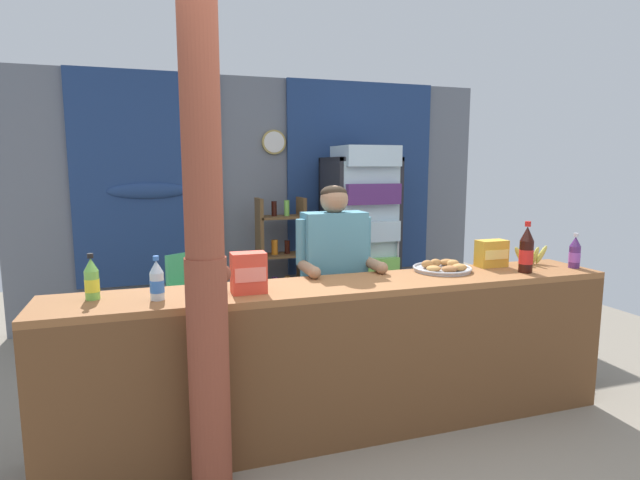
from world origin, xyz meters
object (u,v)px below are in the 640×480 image
(plastic_lawn_chair, at_px, (196,295))
(soda_bottle_cola, at_px, (526,251))
(timber_post, at_px, (206,268))
(soda_bottle_water, at_px, (157,281))
(soda_bottle_grape_soda, at_px, (575,253))
(snack_box_crackers, at_px, (249,273))
(soda_bottle_lime_soda, at_px, (92,280))
(shopkeeper, at_px, (334,266))
(snack_box_choco_powder, at_px, (491,253))
(drink_fridge, at_px, (361,227))
(bottle_shelf_rack, at_px, (281,259))
(pastry_tray, at_px, (443,268))
(stall_counter, at_px, (354,346))
(banana_bunch, at_px, (530,255))

(plastic_lawn_chair, distance_m, soda_bottle_cola, 2.75)
(timber_post, height_order, soda_bottle_water, timber_post)
(soda_bottle_grape_soda, height_order, snack_box_crackers, soda_bottle_grape_soda)
(soda_bottle_lime_soda, xyz_separation_m, soda_bottle_grape_soda, (3.06, -0.14, -0.00))
(shopkeeper, relative_size, snack_box_choco_powder, 7.21)
(soda_bottle_water, bearing_deg, shopkeeper, 22.52)
(shopkeeper, height_order, snack_box_crackers, shopkeeper)
(drink_fridge, relative_size, soda_bottle_lime_soda, 7.41)
(bottle_shelf_rack, relative_size, soda_bottle_lime_soda, 5.31)
(timber_post, distance_m, soda_bottle_lime_soda, 0.71)
(timber_post, bearing_deg, snack_box_crackers, 51.12)
(soda_bottle_cola, distance_m, snack_box_choco_powder, 0.26)
(pastry_tray, bearing_deg, stall_counter, -162.59)
(soda_bottle_grape_soda, bearing_deg, shopkeeper, 162.29)
(snack_box_crackers, bearing_deg, soda_bottle_lime_soda, 171.50)
(soda_bottle_lime_soda, xyz_separation_m, pastry_tray, (2.14, 0.05, -0.08))
(stall_counter, height_order, timber_post, timber_post)
(timber_post, xyz_separation_m, banana_bunch, (2.31, 0.50, -0.16))
(soda_bottle_cola, bearing_deg, drink_fridge, 97.65)
(soda_bottle_water, xyz_separation_m, pastry_tray, (1.82, 0.17, -0.08))
(soda_bottle_cola, bearing_deg, soda_bottle_grape_soda, 2.51)
(plastic_lawn_chair, bearing_deg, snack_box_choco_powder, -40.02)
(soda_bottle_cola, height_order, soda_bottle_grape_soda, soda_bottle_cola)
(bottle_shelf_rack, bearing_deg, snack_box_choco_powder, -64.50)
(timber_post, xyz_separation_m, snack_box_choco_powder, (2.00, 0.53, -0.13))
(shopkeeper, relative_size, snack_box_crackers, 6.61)
(drink_fridge, bearing_deg, banana_bunch, -75.15)
(timber_post, distance_m, bottle_shelf_rack, 2.83)
(stall_counter, xyz_separation_m, snack_box_crackers, (-0.61, 0.06, 0.47))
(shopkeeper, relative_size, banana_bunch, 5.24)
(bottle_shelf_rack, distance_m, snack_box_crackers, 2.42)
(stall_counter, relative_size, pastry_tray, 8.86)
(soda_bottle_cola, relative_size, snack_box_choco_powder, 1.63)
(shopkeeper, bearing_deg, soda_bottle_lime_soda, -166.18)
(banana_bunch, bearing_deg, timber_post, -167.70)
(drink_fridge, xyz_separation_m, soda_bottle_water, (-2.03, -2.07, 0.03))
(bottle_shelf_rack, distance_m, soda_bottle_water, 2.61)
(stall_counter, bearing_deg, banana_bunch, 9.29)
(snack_box_crackers, bearing_deg, soda_bottle_cola, -1.08)
(drink_fridge, bearing_deg, snack_box_choco_powder, -84.16)
(soda_bottle_cola, distance_m, banana_bunch, 0.32)
(soda_bottle_grape_soda, distance_m, banana_bunch, 0.28)
(plastic_lawn_chair, relative_size, snack_box_choco_powder, 4.15)
(stall_counter, bearing_deg, soda_bottle_lime_soda, 172.84)
(timber_post, relative_size, soda_bottle_grape_soda, 9.98)
(soda_bottle_cola, distance_m, soda_bottle_water, 2.31)
(soda_bottle_water, distance_m, banana_bunch, 2.54)
(stall_counter, distance_m, snack_box_crackers, 0.77)
(drink_fridge, height_order, pastry_tray, drink_fridge)
(plastic_lawn_chair, height_order, banana_bunch, banana_bunch)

